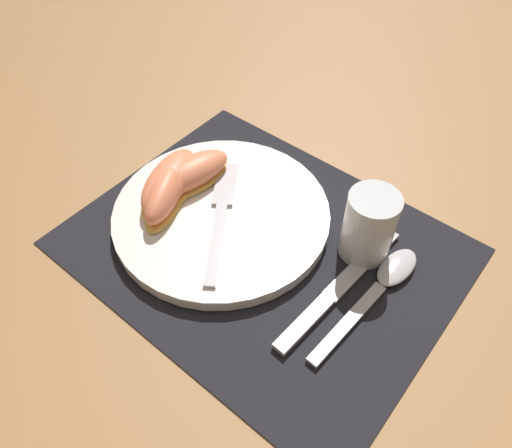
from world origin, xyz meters
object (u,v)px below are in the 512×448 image
object	(u,v)px
plate	(223,213)
juice_glass	(368,229)
knife	(337,289)
citrus_wedge_2	(166,193)
fork	(221,210)
citrus_wedge_0	(188,174)
citrus_wedge_1	(169,182)
spoon	(384,281)

from	to	relation	value
plate	juice_glass	world-z (taller)	juice_glass
knife	citrus_wedge_2	size ratio (longest dim) A/B	1.82
fork	citrus_wedge_0	size ratio (longest dim) A/B	1.31
plate	fork	bearing A→B (deg)	-73.36
knife	citrus_wedge_1	size ratio (longest dim) A/B	1.63
spoon	fork	world-z (taller)	fork
citrus_wedge_0	citrus_wedge_1	bearing A→B (deg)	-108.50
plate	juice_glass	distance (m)	0.18
plate	citrus_wedge_2	bearing A→B (deg)	-149.82
citrus_wedge_0	citrus_wedge_2	xyz separation A→B (m)	(0.00, -0.04, 0.00)
fork	citrus_wedge_2	distance (m)	0.07
citrus_wedge_1	knife	bearing A→B (deg)	4.00
juice_glass	citrus_wedge_1	bearing A→B (deg)	-160.33
knife	citrus_wedge_2	bearing A→B (deg)	-171.75
plate	knife	distance (m)	0.18
knife	citrus_wedge_2	world-z (taller)	citrus_wedge_2
plate	spoon	bearing A→B (deg)	10.72
plate	knife	world-z (taller)	plate
citrus_wedge_0	citrus_wedge_1	xyz separation A→B (m)	(-0.01, -0.03, 0.00)
knife	plate	bearing A→B (deg)	179.37
knife	citrus_wedge_2	distance (m)	0.24
juice_glass	knife	distance (m)	0.08
fork	knife	bearing A→B (deg)	1.07
knife	fork	world-z (taller)	fork
plate	citrus_wedge_0	distance (m)	0.07
juice_glass	spoon	distance (m)	0.06
knife	spoon	distance (m)	0.06
citrus_wedge_2	fork	bearing A→B (deg)	25.96
plate	citrus_wedge_1	size ratio (longest dim) A/B	2.04
juice_glass	citrus_wedge_0	size ratio (longest dim) A/B	0.68
fork	citrus_wedge_0	bearing A→B (deg)	170.32
spoon	citrus_wedge_2	world-z (taller)	citrus_wedge_2
knife	citrus_wedge_1	world-z (taller)	citrus_wedge_1
spoon	citrus_wedge_1	bearing A→B (deg)	-168.26
citrus_wedge_2	spoon	bearing A→B (deg)	15.58
juice_glass	knife	bearing A→B (deg)	-83.16
spoon	citrus_wedge_0	distance (m)	0.28
spoon	citrus_wedge_1	distance (m)	0.29
fork	juice_glass	bearing A→B (deg)	23.54
plate	spoon	xyz separation A→B (m)	(0.21, 0.04, -0.00)
spoon	citrus_wedge_2	distance (m)	0.29
plate	citrus_wedge_0	bearing A→B (deg)	174.52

